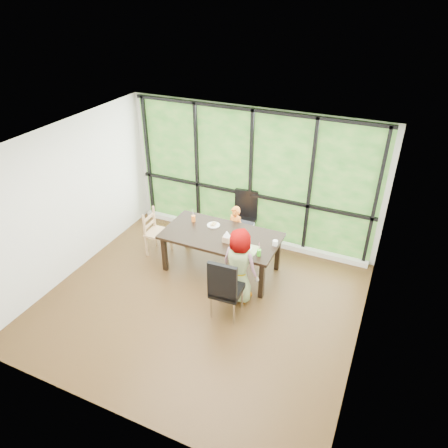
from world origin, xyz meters
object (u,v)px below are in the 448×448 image
(chair_window_leather, at_px, (243,219))
(child_toddler, at_px, (235,230))
(child_older, at_px, (240,266))
(tissue_box, at_px, (227,239))
(chair_interior_leather, at_px, (227,286))
(plate_near, at_px, (245,248))
(orange_cup, at_px, (193,218))
(plate_far, at_px, (213,225))
(white_mug, at_px, (275,243))
(dining_table, at_px, (221,252))
(chair_end_beech, at_px, (158,233))
(green_cup, at_px, (259,253))

(chair_window_leather, distance_m, child_toddler, 0.38)
(child_older, bearing_deg, tissue_box, -35.77)
(chair_interior_leather, height_order, plate_near, chair_interior_leather)
(chair_interior_leather, xyz_separation_m, orange_cup, (-1.22, 1.23, 0.27))
(chair_window_leather, bearing_deg, plate_far, -116.42)
(child_older, distance_m, plate_far, 1.20)
(white_mug, height_order, tissue_box, tissue_box)
(chair_interior_leather, bearing_deg, child_older, -99.61)
(dining_table, bearing_deg, white_mug, 4.31)
(chair_end_beech, relative_size, child_toddler, 0.91)
(plate_near, bearing_deg, chair_interior_leather, -88.29)
(chair_window_leather, distance_m, plate_near, 1.35)
(green_cup, bearing_deg, white_mug, 69.26)
(child_older, relative_size, tissue_box, 10.45)
(dining_table, bearing_deg, child_older, -44.29)
(chair_interior_leather, height_order, chair_end_beech, chair_interior_leather)
(child_older, relative_size, plate_near, 5.77)
(dining_table, relative_size, white_mug, 22.59)
(chair_end_beech, distance_m, plate_far, 1.13)
(chair_window_leather, relative_size, child_toddler, 1.10)
(chair_end_beech, height_order, plate_near, chair_end_beech)
(child_toddler, height_order, orange_cup, child_toddler)
(dining_table, distance_m, green_cup, 0.98)
(child_older, distance_m, plate_near, 0.39)
(plate_far, xyz_separation_m, white_mug, (1.23, -0.16, 0.04))
(chair_window_leather, xyz_separation_m, tissue_box, (0.16, -1.17, 0.26))
(chair_end_beech, xyz_separation_m, child_older, (1.94, -0.59, 0.21))
(child_toddler, bearing_deg, chair_interior_leather, -52.92)
(dining_table, xyz_separation_m, plate_near, (0.54, -0.22, 0.38))
(child_older, distance_m, orange_cup, 1.52)
(child_toddler, bearing_deg, dining_table, -71.66)
(white_mug, bearing_deg, dining_table, -175.69)
(chair_end_beech, distance_m, child_older, 2.04)
(plate_far, bearing_deg, white_mug, -7.39)
(child_toddler, relative_size, orange_cup, 8.36)
(plate_far, distance_m, orange_cup, 0.41)
(plate_near, bearing_deg, dining_table, 157.93)
(chair_interior_leather, xyz_separation_m, plate_far, (-0.82, 1.25, 0.22))
(chair_interior_leather, distance_m, tissue_box, 0.98)
(orange_cup, distance_m, white_mug, 1.64)
(chair_interior_leather, height_order, orange_cup, chair_interior_leather)
(plate_near, bearing_deg, plate_far, 150.53)
(chair_window_leather, xyz_separation_m, chair_end_beech, (-1.35, -1.01, -0.09))
(dining_table, bearing_deg, chair_interior_leather, -61.12)
(chair_window_leather, xyz_separation_m, orange_cup, (-0.68, -0.80, 0.27))
(chair_end_beech, bearing_deg, chair_interior_leather, -120.65)
(child_older, relative_size, green_cup, 11.73)
(child_toddler, bearing_deg, plate_near, -39.49)
(green_cup, bearing_deg, plate_near, 160.13)
(orange_cup, bearing_deg, green_cup, -19.97)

